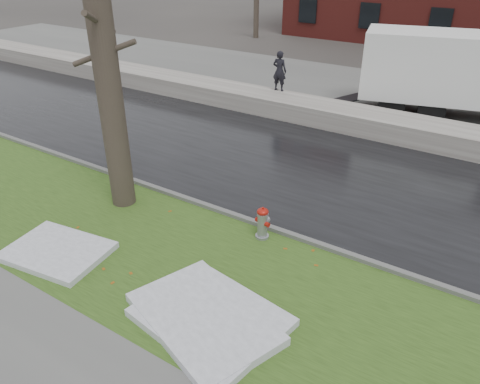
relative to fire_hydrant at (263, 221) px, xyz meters
The scene contains 14 objects.
ground 1.45m from the fire_hydrant, 153.68° to the right, with size 120.00×120.00×0.00m, color #47423D.
verge 2.27m from the fire_hydrant, 123.40° to the right, with size 60.00×4.50×0.04m, color #2B4617.
sidewalk 5.76m from the fire_hydrant, 102.31° to the right, with size 60.00×3.00×0.05m, color slate.
road 4.11m from the fire_hydrant, 107.44° to the left, with size 60.00×7.00×0.03m, color black.
parking_lot 12.46m from the fire_hydrant, 95.64° to the left, with size 60.00×9.00×0.03m, color slate.
curb 1.35m from the fire_hydrant, 162.12° to the left, with size 60.00×0.15×0.14m, color slate.
snowbank 8.19m from the fire_hydrant, 98.59° to the left, with size 60.00×1.60×0.75m, color #B7B3A7.
fire_hydrant is the anchor object (origin of this frame).
tree 5.29m from the fire_hydrant, behind, with size 1.49×1.69×7.68m.
box_truck 11.67m from the fire_hydrant, 80.69° to the left, with size 9.73×4.17×3.22m.
worker 9.80m from the fire_hydrant, 116.75° to the left, with size 0.59×0.38×1.61m, color black.
snow_patch_near 2.99m from the fire_hydrant, 78.09° to the right, with size 2.60×2.00×0.16m, color white.
snow_patch_far 4.72m from the fire_hydrant, 138.71° to the right, with size 2.20×1.60×0.14m, color white.
snow_patch_side 3.07m from the fire_hydrant, 80.33° to the right, with size 2.80×1.80×0.18m, color white.
Camera 1 is at (5.83, -7.45, 6.36)m, focal length 35.00 mm.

